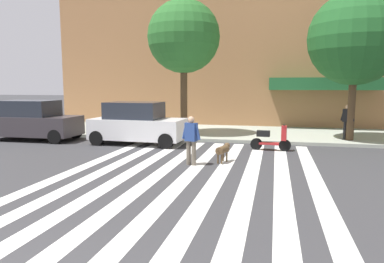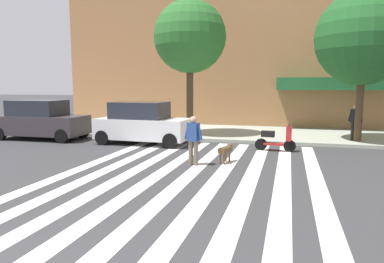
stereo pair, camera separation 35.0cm
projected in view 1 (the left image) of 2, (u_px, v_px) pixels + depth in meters
ground_plane at (142, 176)px, 10.43m from camera, size 160.00×160.00×0.00m
sidewalk_far at (205, 132)px, 19.74m from camera, size 80.00×6.00×0.15m
crosswalk_stripes at (185, 178)px, 10.13m from camera, size 7.65×12.72×0.01m
parked_car_near_curb at (33, 121)px, 17.26m from camera, size 4.44×2.08×1.93m
parked_car_behind_first at (137, 124)px, 16.02m from camera, size 4.27×2.02×1.91m
parked_scooter at (271, 139)px, 14.46m from camera, size 1.63×0.50×1.11m
street_tree_nearest at (184, 37)px, 17.71m from camera, size 3.65×3.65×6.76m
street_tree_middle at (355, 39)px, 15.74m from camera, size 4.16×4.16×6.66m
pedestrian_dog_walker at (191, 138)px, 11.73m from camera, size 0.70×0.34×1.64m
dog_on_leash at (223, 150)px, 12.21m from camera, size 0.44×0.98×0.65m
pedestrian_bystander at (347, 120)px, 16.33m from camera, size 0.57×0.55×1.64m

